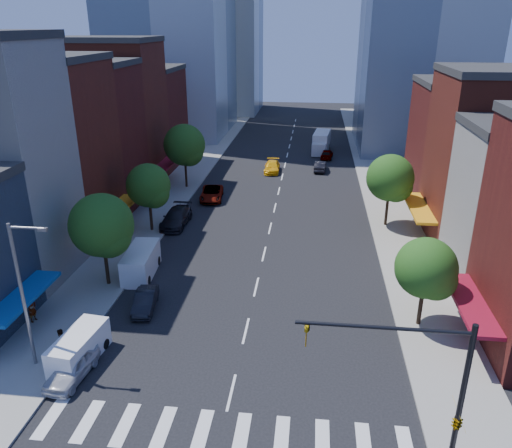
{
  "coord_description": "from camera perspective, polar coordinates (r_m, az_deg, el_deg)",
  "views": [
    {
      "loc": [
        3.92,
        -21.84,
        19.01
      ],
      "look_at": [
        -0.09,
        12.67,
        5.0
      ],
      "focal_mm": 35.0,
      "sensor_mm": 36.0,
      "label": 1
    }
  ],
  "objects": [
    {
      "name": "bldg_left_5",
      "position": [
        74.27,
        -13.35,
        11.69
      ],
      "size": [
        12.0,
        10.0,
        13.0
      ],
      "primitive_type": "cube",
      "color": "#511614",
      "rests_on": "ground"
    },
    {
      "name": "crosswalk",
      "position": [
        27.05,
        -3.94,
        -22.75
      ],
      "size": [
        19.0,
        3.0,
        0.01
      ],
      "primitive_type": "cube",
      "color": "silver",
      "rests_on": "ground"
    },
    {
      "name": "parked_car_front",
      "position": [
        31.54,
        -20.29,
        -15.1
      ],
      "size": [
        2.05,
        4.29,
        1.42
      ],
      "primitive_type": "imported",
      "rotation": [
        0.0,
        0.0,
        -0.09
      ],
      "color": "silver",
      "rests_on": "ground"
    },
    {
      "name": "taxi",
      "position": [
        68.9,
        1.85,
        6.56
      ],
      "size": [
        2.11,
        4.98,
        1.43
      ],
      "primitive_type": "imported",
      "rotation": [
        0.0,
        0.0,
        0.02
      ],
      "color": "yellow",
      "rests_on": "ground"
    },
    {
      "name": "bldg_left_2",
      "position": [
        50.35,
        -23.45,
        7.53
      ],
      "size": [
        12.0,
        9.0,
        16.0
      ],
      "primitive_type": "cube",
      "color": "#5A1F15",
      "rests_on": "ground"
    },
    {
      "name": "bldg_left_3",
      "position": [
        57.77,
        -19.33,
        9.25
      ],
      "size": [
        12.0,
        8.0,
        15.0
      ],
      "primitive_type": "cube",
      "color": "#511614",
      "rests_on": "ground"
    },
    {
      "name": "tree_left_near",
      "position": [
        38.81,
        -17.05,
        -0.42
      ],
      "size": [
        4.8,
        4.8,
        7.3
      ],
      "color": "black",
      "rests_on": "sidewalk_left"
    },
    {
      "name": "tree_left_far",
      "position": [
        61.32,
        -8.05,
        8.74
      ],
      "size": [
        5.0,
        5.0,
        7.75
      ],
      "color": "black",
      "rests_on": "sidewalk_left"
    },
    {
      "name": "tree_left_mid",
      "position": [
        48.56,
        -12.05,
        4.12
      ],
      "size": [
        4.2,
        4.2,
        6.65
      ],
      "color": "black",
      "rests_on": "sidewalk_left"
    },
    {
      "name": "parked_car_third",
      "position": [
        57.97,
        -5.08,
        3.5
      ],
      "size": [
        3.02,
        5.53,
        1.47
      ],
      "primitive_type": "imported",
      "rotation": [
        0.0,
        0.0,
        0.11
      ],
      "color": "#999999",
      "rests_on": "ground"
    },
    {
      "name": "traffic_signal",
      "position": [
        23.61,
        20.93,
        -18.76
      ],
      "size": [
        7.24,
        2.24,
        8.0
      ],
      "color": "black",
      "rests_on": "sidewalk_right"
    },
    {
      "name": "parked_car_rear",
      "position": [
        50.9,
        -9.11,
        0.74
      ],
      "size": [
        2.37,
        5.69,
        1.64
      ],
      "primitive_type": "imported",
      "rotation": [
        0.0,
        0.0,
        -0.01
      ],
      "color": "black",
      "rests_on": "ground"
    },
    {
      "name": "ground",
      "position": [
        29.22,
        -2.83,
        -18.66
      ],
      "size": [
        220.0,
        220.0,
        0.0
      ],
      "primitive_type": "plane",
      "color": "black",
      "rests_on": "ground"
    },
    {
      "name": "cargo_van_far",
      "position": [
        41.32,
        -13.05,
        -4.36
      ],
      "size": [
        2.45,
        5.29,
        2.19
      ],
      "rotation": [
        0.0,
        0.0,
        0.08
      ],
      "color": "white",
      "rests_on": "ground"
    },
    {
      "name": "traffic_car_far",
      "position": [
        76.65,
        8.1,
        7.93
      ],
      "size": [
        2.08,
        4.3,
        1.41
      ],
      "primitive_type": "imported",
      "rotation": [
        0.0,
        0.0,
        3.04
      ],
      "color": "#999999",
      "rests_on": "ground"
    },
    {
      "name": "sidewalk_left",
      "position": [
        66.72,
        -7.93,
        5.27
      ],
      "size": [
        5.0,
        120.0,
        0.15
      ],
      "primitive_type": "cube",
      "color": "gray",
      "rests_on": "ground"
    },
    {
      "name": "tree_right_far",
      "position": [
        50.41,
        15.24,
        4.89
      ],
      "size": [
        4.6,
        4.6,
        7.2
      ],
      "color": "black",
      "rests_on": "sidewalk_right"
    },
    {
      "name": "tree_right_near",
      "position": [
        34.14,
        19.09,
        -5.08
      ],
      "size": [
        4.0,
        4.0,
        6.2
      ],
      "color": "black",
      "rests_on": "sidewalk_right"
    },
    {
      "name": "bldg_left_4",
      "position": [
        65.21,
        -16.28,
        11.84
      ],
      "size": [
        12.0,
        9.0,
        17.0
      ],
      "primitive_type": "cube",
      "color": "#5A1F15",
      "rests_on": "ground"
    },
    {
      "name": "cargo_van_near",
      "position": [
        32.49,
        -19.66,
        -13.32
      ],
      "size": [
        2.26,
        4.6,
        1.89
      ],
      "rotation": [
        0.0,
        0.0,
        -0.11
      ],
      "color": "white",
      "rests_on": "ground"
    },
    {
      "name": "bldg_right_2",
      "position": [
        50.25,
        26.47,
        6.42
      ],
      "size": [
        12.0,
        10.0,
        15.0
      ],
      "primitive_type": "cube",
      "color": "#5A1F15",
      "rests_on": "ground"
    },
    {
      "name": "sidewalk_right",
      "position": [
        65.24,
        13.94,
        4.44
      ],
      "size": [
        5.0,
        120.0,
        0.15
      ],
      "primitive_type": "cube",
      "color": "gray",
      "rests_on": "ground"
    },
    {
      "name": "parked_car_second",
      "position": [
        36.78,
        -12.55,
        -8.58
      ],
      "size": [
        1.87,
        4.07,
        1.29
      ],
      "primitive_type": "imported",
      "rotation": [
        0.0,
        0.0,
        0.13
      ],
      "color": "black",
      "rests_on": "ground"
    },
    {
      "name": "bldg_right_3",
      "position": [
        59.72,
        23.33,
        8.09
      ],
      "size": [
        12.0,
        10.0,
        13.0
      ],
      "primitive_type": "cube",
      "color": "#511614",
      "rests_on": "ground"
    },
    {
      "name": "box_truck",
      "position": [
        80.64,
        7.46,
        9.2
      ],
      "size": [
        3.01,
        7.75,
        3.04
      ],
      "rotation": [
        0.0,
        0.0,
        -0.11
      ],
      "color": "silver",
      "rests_on": "ground"
    },
    {
      "name": "pedestrian_near",
      "position": [
        37.38,
        -24.23,
        -8.84
      ],
      "size": [
        0.57,
        0.75,
        1.87
      ],
      "primitive_type": "imported",
      "rotation": [
        0.0,
        0.0,
        1.38
      ],
      "color": "#999999",
      "rests_on": "sidewalk_left"
    },
    {
      "name": "traffic_car_oncoming",
      "position": [
        69.86,
        7.35,
        6.59
      ],
      "size": [
        1.78,
        4.31,
        1.39
      ],
      "primitive_type": "imported",
      "rotation": [
        0.0,
        0.0,
        3.07
      ],
      "color": "black",
      "rests_on": "ground"
    },
    {
      "name": "pedestrian_far",
      "position": [
        33.27,
        -21.4,
        -12.48
      ],
      "size": [
        1.01,
        1.08,
        1.77
      ],
      "primitive_type": "imported",
      "rotation": [
        0.0,
        0.0,
        -2.1
      ],
      "color": "#999999",
      "rests_on": "sidewalk_left"
    },
    {
      "name": "streetlight",
      "position": [
        30.94,
        -24.98,
        -6.63
      ],
      "size": [
        2.25,
        0.25,
        9.0
      ],
      "color": "slate",
      "rests_on": "sidewalk_left"
    }
  ]
}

